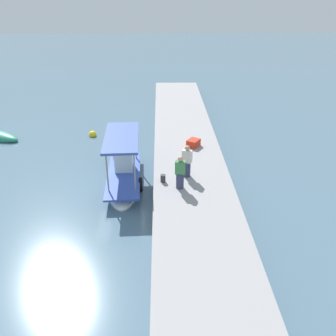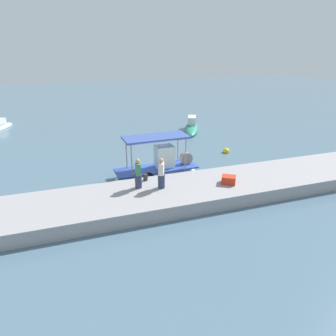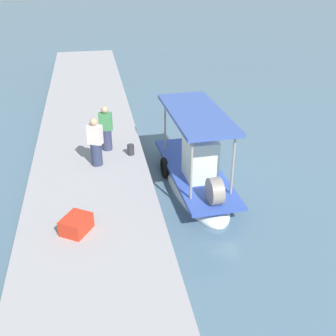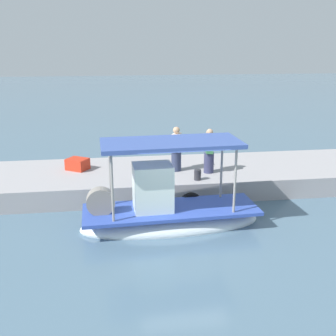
# 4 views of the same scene
# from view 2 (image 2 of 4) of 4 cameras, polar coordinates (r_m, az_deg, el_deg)

# --- Properties ---
(ground_plane) EXTENTS (120.00, 120.00, 0.00)m
(ground_plane) POSITION_cam_2_polar(r_m,az_deg,el_deg) (19.12, -3.18, -1.32)
(ground_plane) COLOR slate
(dock_quay) EXTENTS (36.00, 3.78, 0.72)m
(dock_quay) POSITION_cam_2_polar(r_m,az_deg,el_deg) (15.77, 0.44, -5.12)
(dock_quay) COLOR #9E9A9D
(dock_quay) RESTS_ON ground_plane
(main_fishing_boat) EXTENTS (5.40, 1.92, 2.94)m
(main_fishing_boat) POSITION_cam_2_polar(r_m,az_deg,el_deg) (18.80, -1.91, -0.20)
(main_fishing_boat) COLOR white
(main_fishing_boat) RESTS_ON ground_plane
(fisherman_near_bollard) EXTENTS (0.48, 0.53, 1.63)m
(fisherman_near_bollard) POSITION_cam_2_polar(r_m,az_deg,el_deg) (15.42, -1.28, -1.27)
(fisherman_near_bollard) COLOR #2E3653
(fisherman_near_bollard) RESTS_ON dock_quay
(fisherman_by_crate) EXTENTS (0.40, 0.48, 1.61)m
(fisherman_by_crate) POSITION_cam_2_polar(r_m,az_deg,el_deg) (15.51, -5.70, -1.29)
(fisherman_by_crate) COLOR #353759
(fisherman_by_crate) RESTS_ON dock_quay
(mooring_bollard) EXTENTS (0.24, 0.24, 0.37)m
(mooring_bollard) POSITION_cam_2_polar(r_m,az_deg,el_deg) (16.54, -4.31, -1.78)
(mooring_bollard) COLOR #2D2D33
(mooring_bollard) RESTS_ON dock_quay
(cargo_crate) EXTENTS (0.93, 0.89, 0.42)m
(cargo_crate) POSITION_cam_2_polar(r_m,az_deg,el_deg) (16.46, 11.47, -2.20)
(cargo_crate) COLOR red
(cargo_crate) RESTS_ON dock_quay
(marker_buoy) EXTENTS (0.51, 0.51, 0.51)m
(marker_buoy) POSITION_cam_2_polar(r_m,az_deg,el_deg) (23.60, 11.01, 3.15)
(marker_buoy) COLOR yellow
(marker_buoy) RESTS_ON ground_plane
(moored_boat_mid) EXTENTS (3.34, 5.38, 1.51)m
(moored_boat_mid) POSITION_cam_2_polar(r_m,az_deg,el_deg) (29.78, 4.53, 7.68)
(moored_boat_mid) COLOR #2D8B6E
(moored_boat_mid) RESTS_ON ground_plane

